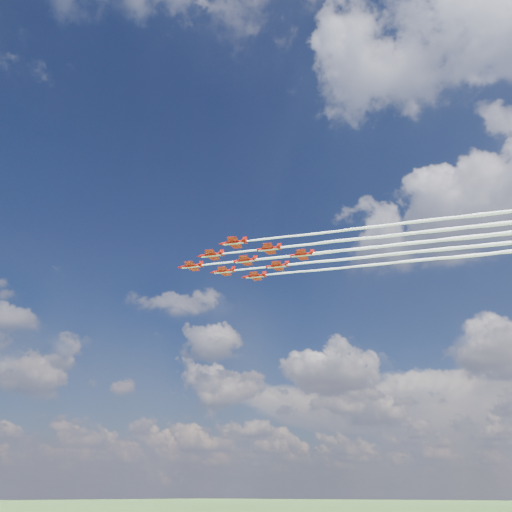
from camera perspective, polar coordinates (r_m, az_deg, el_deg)
name	(u,v)px	position (r m, az deg, el deg)	size (l,w,h in m)	color
ground	(227,510)	(154.68, -3.37, -27.02)	(600.00, 600.00, 0.00)	#2D511E
jet_lead	(406,244)	(165.27, 16.72, 1.34)	(136.94, 66.85, 2.37)	#B6100A
jet_row2_port	(439,230)	(160.15, 20.24, 2.78)	(136.94, 66.85, 2.37)	#B6100A
jet_row2_starb	(436,250)	(172.52, 19.87, 0.64)	(136.94, 66.85, 2.37)	#B6100A
jet_row3_port	(477,215)	(155.77, 23.98, 4.29)	(136.94, 66.85, 2.37)	#B6100A
jet_row3_centre	(471,237)	(167.89, 23.32, 1.99)	(136.94, 66.85, 2.37)	#B6100A
jet_row3_starb	(465,256)	(180.26, 22.75, 0.01)	(136.94, 66.85, 2.37)	#B6100A
jet_row4_port	(509,223)	(164.00, 26.95, 3.41)	(136.94, 66.85, 2.37)	#B6100A
jet_row4_starb	(500,244)	(176.10, 26.12, 1.28)	(136.94, 66.85, 2.37)	#B6100A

